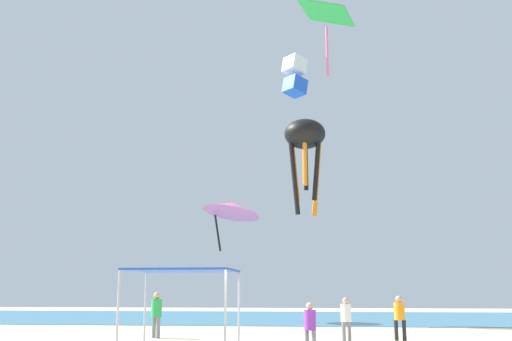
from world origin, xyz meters
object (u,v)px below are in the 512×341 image
at_px(person_central, 310,323).
at_px(person_rightmost, 156,311).
at_px(kite_diamond_green, 326,16).
at_px(person_far_shore, 399,314).
at_px(kite_delta_pink, 232,208).
at_px(kite_box_white, 295,76).
at_px(person_near_tent, 346,316).
at_px(kite_octopus_black, 305,139).
at_px(canopy_tent, 183,274).

distance_m(person_central, person_rightmost, 8.68).
bearing_deg(kite_diamond_green, person_rightmost, -62.02).
xyz_separation_m(person_central, kite_diamond_green, (0.80, 7.45, 13.95)).
relative_size(person_far_shore, kite_delta_pink, 0.32).
bearing_deg(kite_box_white, person_near_tent, -37.12).
height_order(person_central, kite_delta_pink, kite_delta_pink).
height_order(kite_octopus_black, kite_diamond_green, kite_diamond_green).
bearing_deg(kite_delta_pink, person_rightmost, -50.41).
bearing_deg(kite_box_white, person_central, -41.21).
relative_size(person_central, person_far_shore, 0.90).
bearing_deg(person_central, kite_box_white, -49.50).
xyz_separation_m(person_near_tent, person_central, (-1.25, -4.37, -0.07)).
bearing_deg(canopy_tent, person_near_tent, 49.81).
relative_size(person_central, kite_diamond_green, 0.43).
distance_m(canopy_tent, kite_delta_pink, 21.38).
distance_m(person_central, kite_diamond_green, 15.84).
height_order(person_central, kite_box_white, kite_box_white).
bearing_deg(kite_diamond_green, kite_octopus_black, -156.68).
bearing_deg(kite_octopus_black, kite_box_white, 6.30).
bearing_deg(person_far_shore, canopy_tent, -131.99).
bearing_deg(person_central, person_far_shore, -84.77).
distance_m(person_rightmost, kite_diamond_green, 15.74).
height_order(canopy_tent, kite_box_white, kite_box_white).
distance_m(canopy_tent, kite_box_white, 31.65).
xyz_separation_m(kite_octopus_black, kite_delta_pink, (-4.97, 2.78, -3.85)).
relative_size(person_central, person_rightmost, 0.84).
height_order(person_far_shore, kite_delta_pink, kite_delta_pink).
xyz_separation_m(canopy_tent, kite_delta_pink, (-1.85, 20.74, 4.87)).
xyz_separation_m(person_rightmost, kite_diamond_green, (7.39, 1.80, 13.77)).
distance_m(person_near_tent, person_rightmost, 7.94).
bearing_deg(person_central, canopy_tent, 59.19).
distance_m(person_rightmost, kite_delta_pink, 14.92).
bearing_deg(person_central, kite_octopus_black, -51.03).
bearing_deg(kite_octopus_black, kite_delta_pink, 60.65).
relative_size(person_rightmost, kite_delta_pink, 0.34).
distance_m(kite_octopus_black, kite_diamond_green, 9.82).
bearing_deg(person_near_tent, kite_diamond_green, 53.35).
bearing_deg(canopy_tent, kite_box_white, 85.59).
bearing_deg(kite_diamond_green, kite_box_white, -157.98).
distance_m(person_rightmost, kite_box_white, 26.99).
height_order(person_far_shore, kite_diamond_green, kite_diamond_green).
bearing_deg(person_far_shore, kite_octopus_black, 113.51).
bearing_deg(person_rightmost, canopy_tent, 153.26).
xyz_separation_m(person_rightmost, person_far_shore, (9.98, -0.13, -0.08)).
distance_m(canopy_tent, person_rightmost, 7.84).
distance_m(kite_box_white, kite_diamond_green, 18.65).
xyz_separation_m(canopy_tent, kite_diamond_green, (4.55, 8.99, 12.46)).
height_order(kite_octopus_black, kite_delta_pink, kite_octopus_black).
xyz_separation_m(person_near_tent, kite_octopus_black, (-1.87, 12.04, 10.14)).
relative_size(person_near_tent, kite_box_white, 0.52).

